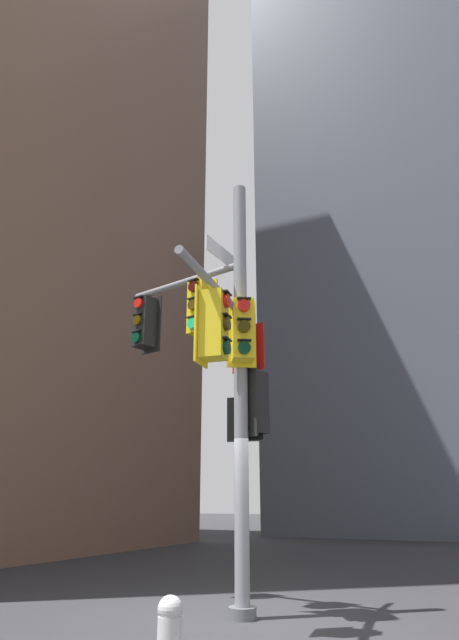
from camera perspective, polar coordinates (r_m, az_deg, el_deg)
ground at (r=8.57m, az=1.41°, el=-29.50°), size 120.00×120.00×0.00m
building_mid_block at (r=37.20m, az=19.44°, el=9.20°), size 16.12×16.12×36.85m
signal_pole_assembly at (r=8.82m, az=-1.20°, el=-3.22°), size 2.93×3.26×7.02m
fire_hydrant at (r=5.58m, az=-6.47°, el=-30.99°), size 0.33×0.23×0.76m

